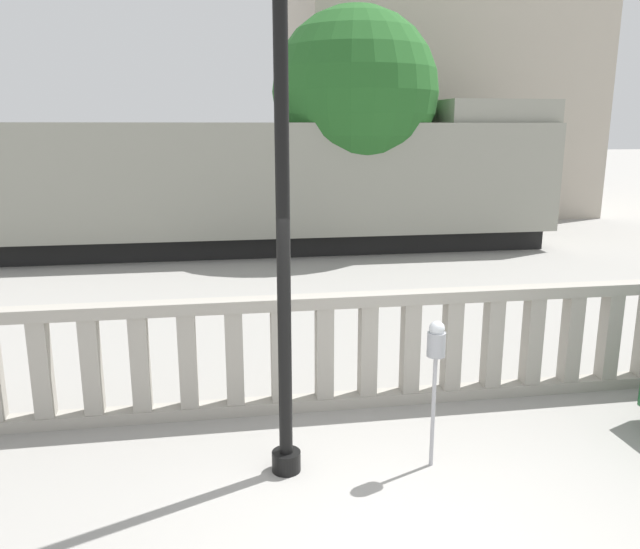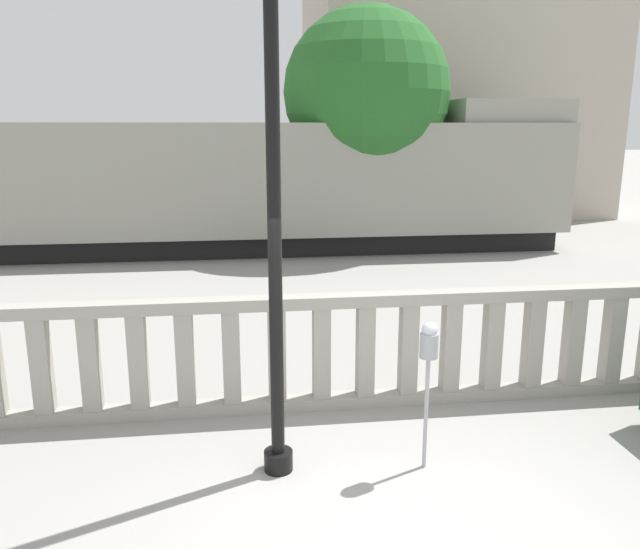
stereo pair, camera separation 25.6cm
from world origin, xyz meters
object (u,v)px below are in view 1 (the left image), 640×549
object	(u,v)px
parking_meter	(436,350)
tree_left	(355,93)
lamppost	(282,116)
train_near	(127,186)

from	to	relation	value
parking_meter	tree_left	bearing A→B (deg)	81.57
tree_left	parking_meter	bearing A→B (deg)	-98.43
lamppost	train_near	size ratio (longest dim) A/B	0.26
train_near	parking_meter	bearing A→B (deg)	-69.39
train_near	lamppost	bearing A→B (deg)	-75.72
parking_meter	tree_left	distance (m)	11.97
lamppost	tree_left	world-z (taller)	tree_left
parking_meter	train_near	bearing A→B (deg)	110.61
parking_meter	train_near	world-z (taller)	train_near
train_near	tree_left	distance (m)	6.49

